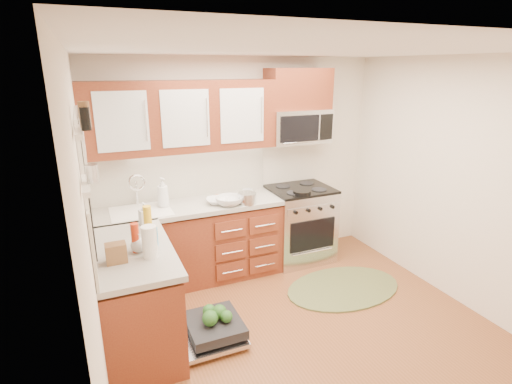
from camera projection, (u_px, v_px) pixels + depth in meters
name	position (u px, v px, depth m)	size (l,w,h in m)	color
floor	(309.00, 335.00, 3.71)	(3.50, 3.50, 0.00)	brown
ceiling	(322.00, 50.00, 2.96)	(3.50, 3.50, 0.00)	white
wall_back	(240.00, 164.00, 4.87)	(3.50, 0.04, 2.50)	white
wall_left	(90.00, 244.00, 2.68)	(0.04, 3.50, 2.50)	white
wall_right	(466.00, 185.00, 3.99)	(0.04, 3.50, 2.50)	white
base_cabinet_back	(191.00, 245.00, 4.58)	(2.05, 0.60, 0.85)	maroon
base_cabinet_left	(137.00, 301.00, 3.50)	(0.60, 1.25, 0.85)	maroon
countertop_back	(189.00, 207.00, 4.43)	(2.07, 0.64, 0.05)	#AFACA0
countertop_left	(133.00, 251.00, 3.36)	(0.64, 1.27, 0.05)	#AFACA0
backsplash_back	(182.00, 173.00, 4.59)	(2.05, 0.02, 0.57)	beige
backsplash_left	(91.00, 222.00, 3.15)	(0.02, 1.25, 0.57)	beige
upper_cabinets	(182.00, 117.00, 4.25)	(2.05, 0.35, 0.75)	maroon
cabinet_over_mw	(298.00, 89.00, 4.70)	(0.76, 0.35, 0.47)	maroon
range	(300.00, 224.00, 5.07)	(0.76, 0.64, 0.95)	silver
microwave	(298.00, 126.00, 4.81)	(0.76, 0.38, 0.40)	silver
sink	(142.00, 222.00, 4.24)	(0.62, 0.50, 0.26)	white
dishwasher	(210.00, 330.00, 3.62)	(0.70, 0.60, 0.20)	silver
window	(85.00, 182.00, 3.03)	(0.03, 1.05, 1.05)	white
window_blind	(83.00, 138.00, 2.94)	(0.02, 0.96, 0.40)	white
shelf_upper	(79.00, 132.00, 2.14)	(0.04, 0.40, 0.03)	white
shelf_lower	(86.00, 185.00, 2.23)	(0.04, 0.40, 0.03)	white
rug	(343.00, 288.00, 4.48)	(1.34, 0.87, 0.02)	olive
skillet	(302.00, 192.00, 4.70)	(0.21, 0.21, 0.04)	black
stock_pot	(247.00, 198.00, 4.44)	(0.21, 0.21, 0.12)	silver
cutting_board	(227.00, 197.00, 4.65)	(0.27, 0.18, 0.02)	tan
canister	(164.00, 199.00, 4.38)	(0.09, 0.09, 0.14)	silver
paper_towel_roll	(150.00, 242.00, 3.17)	(0.12, 0.12, 0.26)	white
mustard_bottle	(148.00, 218.00, 3.70)	(0.07, 0.07, 0.24)	gold
red_bottle	(135.00, 238.00, 3.26)	(0.07, 0.07, 0.25)	red
wooden_box	(116.00, 253.00, 3.09)	(0.16, 0.11, 0.16)	brown
blue_carton	(151.00, 237.00, 3.37)	(0.10, 0.06, 0.16)	#288DBF
bowl_a	(218.00, 201.00, 4.44)	(0.25, 0.25, 0.06)	#999999
bowl_b	(229.00, 201.00, 4.39)	(0.30, 0.30, 0.09)	#999999
cup	(248.00, 194.00, 4.63)	(0.13, 0.13, 0.10)	#999999
soap_bottle_a	(163.00, 193.00, 4.29)	(0.13, 0.13, 0.33)	#999999
soap_bottle_b	(144.00, 213.00, 3.85)	(0.10, 0.10, 0.21)	#999999
soap_bottle_c	(138.00, 242.00, 3.27)	(0.13, 0.13, 0.16)	#999999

